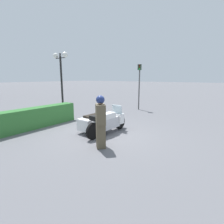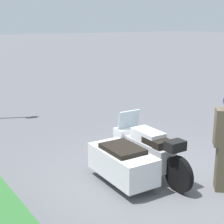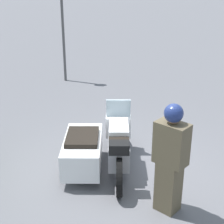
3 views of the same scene
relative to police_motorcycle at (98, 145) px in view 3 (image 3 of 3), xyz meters
name	(u,v)px [view 3 (image 3 of 3)]	position (x,y,z in m)	size (l,w,h in m)	color
ground_plane	(117,174)	(-0.32, -0.35, -0.46)	(160.00, 160.00, 0.00)	slate
police_motorcycle	(98,145)	(0.00, 0.00, 0.00)	(2.46, 1.34, 1.16)	black
officer_rider	(171,157)	(-1.36, -1.10, 0.49)	(0.55, 0.56, 1.80)	brown
traffic_light_near	(63,18)	(5.80, 1.18, 1.70)	(0.22, 0.29, 3.27)	#4C4C4C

